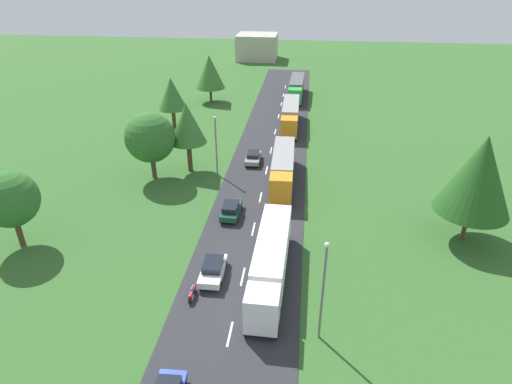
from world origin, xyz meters
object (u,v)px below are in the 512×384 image
at_px(truck_lead, 271,260).
at_px(car_fourth, 253,157).
at_px(tree_maple, 172,94).
at_px(tree_pine, 479,175).
at_px(truck_second, 283,167).
at_px(truck_fourth, 297,87).
at_px(tree_birch, 9,199).
at_px(lamppost_lead, 323,287).
at_px(tree_oak, 210,72).
at_px(lamppost_second, 216,143).
at_px(truck_third, 290,115).
at_px(tree_elm, 187,124).
at_px(tree_ash, 150,138).
at_px(distant_building, 257,47).
at_px(car_third, 231,209).
at_px(motorcycle_courier, 192,293).
at_px(car_second, 213,269).

bearing_deg(truck_lead, car_fourth, 100.47).
xyz_separation_m(tree_maple, tree_pine, (36.61, -27.90, 1.50)).
xyz_separation_m(truck_second, car_fourth, (-4.25, 5.36, -1.28)).
height_order(truck_fourth, tree_birch, tree_birch).
bearing_deg(lamppost_lead, tree_maple, 118.44).
bearing_deg(tree_birch, tree_pine, 7.87).
bearing_deg(tree_oak, lamppost_second, -76.67).
xyz_separation_m(truck_third, tree_elm, (-11.90, -17.70, 4.14)).
xyz_separation_m(truck_third, car_fourth, (-4.22, -14.38, -1.37)).
bearing_deg(tree_ash, distant_building, 86.68).
bearing_deg(lamppost_second, car_third, -70.75).
height_order(motorcycle_courier, tree_birch, tree_birch).
distance_m(truck_fourth, car_third, 45.95).
bearing_deg(lamppost_second, car_fourth, 46.48).
relative_size(motorcycle_courier, tree_oak, 0.22).
height_order(motorcycle_courier, tree_oak, tree_oak).
distance_m(car_third, tree_oak, 42.55).
bearing_deg(tree_oak, tree_maple, -101.33).
height_order(car_second, car_third, car_third).
xyz_separation_m(truck_second, lamppost_lead, (4.14, -24.22, 2.51)).
bearing_deg(truck_fourth, truck_third, -91.30).
bearing_deg(car_second, truck_lead, 1.53).
bearing_deg(tree_pine, motorcycle_courier, -155.08).
relative_size(tree_pine, distant_building, 1.01).
height_order(tree_oak, tree_maple, tree_oak).
xyz_separation_m(truck_fourth, lamppost_lead, (3.78, -61.32, 2.49)).
xyz_separation_m(tree_maple, distant_building, (7.05, 55.74, -2.22)).
bearing_deg(tree_birch, tree_maple, 81.37).
xyz_separation_m(car_fourth, motorcycle_courier, (-1.62, -26.65, -0.25)).
bearing_deg(truck_second, car_fourth, 128.41).
bearing_deg(tree_pine, lamppost_lead, -134.71).
distance_m(car_third, distant_building, 82.30).
xyz_separation_m(car_second, lamppost_second, (-3.52, 19.68, 3.48)).
distance_m(lamppost_second, tree_pine, 28.74).
relative_size(truck_second, tree_birch, 1.74).
xyz_separation_m(lamppost_lead, distant_building, (-15.67, 97.67, -1.33)).
relative_size(truck_third, car_second, 3.12).
bearing_deg(car_second, truck_second, 75.70).
xyz_separation_m(truck_fourth, tree_pine, (17.67, -47.28, 4.88)).
relative_size(car_fourth, tree_birch, 0.53).
height_order(truck_second, motorcycle_courier, truck_second).
relative_size(car_fourth, lamppost_lead, 0.49).
distance_m(truck_third, tree_maple, 18.94).
bearing_deg(tree_ash, tree_pine, -15.81).
bearing_deg(truck_lead, tree_ash, 131.87).
bearing_deg(lamppost_second, truck_fourth, 76.53).
bearing_deg(tree_elm, car_third, -56.27).
xyz_separation_m(car_fourth, lamppost_lead, (8.39, -29.58, 3.78)).
bearing_deg(tree_elm, truck_second, -9.71).
bearing_deg(tree_elm, tree_pine, -22.19).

